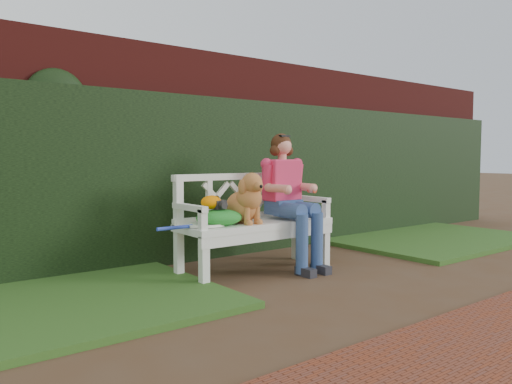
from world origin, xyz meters
TOP-DOWN VIEW (x-y plane):
  - ground at (0.00, 0.00)m, footprint 60.00×60.00m
  - brick_wall at (0.00, 1.90)m, footprint 10.00×0.30m
  - ivy_hedge at (0.00, 1.68)m, footprint 10.00×0.18m
  - grass_left at (-2.40, 0.90)m, footprint 2.60×2.00m
  - grass_right at (2.40, 0.90)m, footprint 2.60×2.00m
  - garden_bench at (-0.46, 0.84)m, footprint 1.60×0.67m
  - seated_woman at (-0.12, 0.82)m, footprint 0.54×0.71m
  - dog at (-0.63, 0.78)m, footprint 0.35×0.45m
  - tennis_racket at (-1.05, 0.80)m, footprint 0.72×0.44m
  - green_bag at (-0.90, 0.79)m, footprint 0.50×0.43m
  - camera_item at (-0.90, 0.78)m, footprint 0.12×0.10m
  - baseball_glove at (-0.97, 0.81)m, footprint 0.23×0.20m

SIDE VIEW (x-z plane):
  - ground at x=0.00m, z-range 0.00..0.00m
  - grass_left at x=-2.40m, z-range 0.00..0.05m
  - grass_right at x=2.40m, z-range 0.00..0.05m
  - garden_bench at x=-0.46m, z-range 0.00..0.48m
  - tennis_racket at x=-1.05m, z-range 0.48..0.51m
  - green_bag at x=-0.90m, z-range 0.48..0.62m
  - seated_woman at x=-0.12m, z-range 0.00..1.23m
  - camera_item at x=-0.90m, z-range 0.62..0.70m
  - baseball_glove at x=-0.97m, z-range 0.62..0.74m
  - dog at x=-0.63m, z-range 0.48..0.94m
  - ivy_hedge at x=0.00m, z-range 0.00..1.70m
  - brick_wall at x=0.00m, z-range 0.00..2.20m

